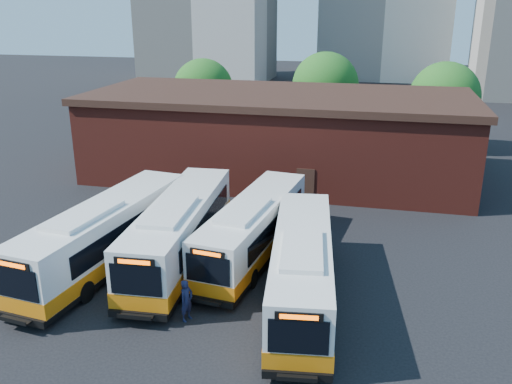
% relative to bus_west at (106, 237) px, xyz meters
% --- Properties ---
extents(ground, '(220.00, 220.00, 0.00)m').
position_rel_bus_west_xyz_m(ground, '(5.49, -2.52, -1.57)').
color(ground, black).
extents(bus_west, '(4.14, 12.86, 3.45)m').
position_rel_bus_west_xyz_m(bus_west, '(0.00, 0.00, 0.00)').
color(bus_west, silver).
rests_on(bus_west, ground).
extents(bus_midwest, '(3.39, 12.74, 3.43)m').
position_rel_bus_west_xyz_m(bus_midwest, '(3.46, 1.36, -0.01)').
color(bus_midwest, silver).
rests_on(bus_midwest, ground).
extents(bus_mideast, '(3.79, 11.93, 3.20)m').
position_rel_bus_west_xyz_m(bus_mideast, '(7.00, 2.72, -0.11)').
color(bus_mideast, silver).
rests_on(bus_mideast, ground).
extents(bus_east, '(3.96, 12.26, 3.29)m').
position_rel_bus_west_xyz_m(bus_east, '(10.15, -1.24, -0.07)').
color(bus_east, silver).
rests_on(bus_east, ground).
extents(transit_worker, '(0.66, 0.79, 1.84)m').
position_rel_bus_west_xyz_m(transit_worker, '(5.69, -3.87, -0.65)').
color(transit_worker, '#131838').
rests_on(transit_worker, ground).
extents(depot_building, '(28.60, 12.60, 6.40)m').
position_rel_bus_west_xyz_m(depot_building, '(5.49, 17.48, 1.69)').
color(depot_building, maroon).
rests_on(depot_building, ground).
extents(tree_west, '(6.00, 6.00, 7.65)m').
position_rel_bus_west_xyz_m(tree_west, '(-4.51, 29.48, 3.08)').
color(tree_west, '#382314').
rests_on(tree_west, ground).
extents(tree_mid, '(6.56, 6.56, 8.36)m').
position_rel_bus_west_xyz_m(tree_mid, '(7.49, 31.48, 3.51)').
color(tree_mid, '#382314').
rests_on(tree_mid, ground).
extents(tree_east, '(6.24, 6.24, 7.96)m').
position_rel_bus_west_xyz_m(tree_east, '(18.49, 28.48, 3.26)').
color(tree_east, '#382314').
rests_on(tree_east, ground).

